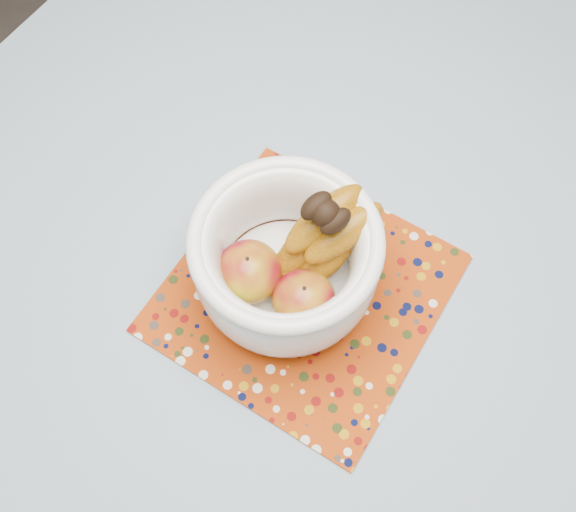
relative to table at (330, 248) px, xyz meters
The scene contains 4 objects.
table is the anchor object (origin of this frame).
tablecloth 0.08m from the table, ahead, with size 1.32×1.32×0.01m, color slate.
placemat 0.15m from the table, 78.08° to the right, with size 0.36×0.36×0.00m, color #993108.
fruit_bowl 0.21m from the table, 86.32° to the right, with size 0.25×0.26×0.20m.
Camera 1 is at (0.21, -0.44, 1.64)m, focal length 42.00 mm.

